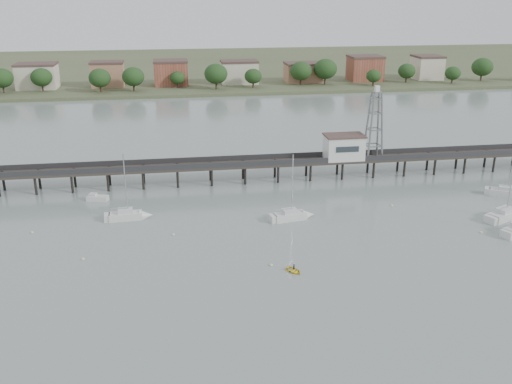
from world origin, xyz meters
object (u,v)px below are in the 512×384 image
sailboat_d (510,213)px  sailboat_e (512,194)px  yellow_dinghy (294,272)px  white_tender (97,198)px  lattice_tower (375,125)px  sailboat_c (296,216)px  pier (227,165)px  sailboat_b (132,216)px

sailboat_d → sailboat_e: (6.40, 9.50, 0.01)m
sailboat_d → yellow_dinghy: sailboat_d is taller
white_tender → yellow_dinghy: bearing=-32.8°
lattice_tower → sailboat_c: size_ratio=1.23×
pier → sailboat_e: size_ratio=11.28×
sailboat_d → yellow_dinghy: (-42.63, -14.65, -0.63)m
lattice_tower → sailboat_b: size_ratio=1.22×
lattice_tower → sailboat_c: lattice_tower is taller
sailboat_b → sailboat_e: sailboat_e is taller
yellow_dinghy → pier: bearing=66.6°
sailboat_d → sailboat_e: sailboat_d is taller
sailboat_c → white_tender: size_ratio=2.90×
sailboat_e → lattice_tower: bearing=172.8°
sailboat_c → sailboat_e: 44.70m
lattice_tower → yellow_dinghy: lattice_tower is taller
lattice_tower → yellow_dinghy: 50.42m
pier → sailboat_c: bearing=-66.3°
sailboat_c → white_tender: (-35.76, 15.05, -0.16)m
yellow_dinghy → sailboat_d: bearing=-11.5°
pier → lattice_tower: bearing=0.0°
sailboat_e → white_tender: 80.87m
pier → white_tender: size_ratio=34.68×
lattice_tower → white_tender: 58.93m
lattice_tower → pier: bearing=-180.0°
lattice_tower → sailboat_b: 54.35m
white_tender → sailboat_d: bearing=-0.0°
sailboat_e → yellow_dinghy: (-49.03, -24.15, -0.64)m
pier → sailboat_d: (47.77, -26.87, -3.16)m
sailboat_c → white_tender: bearing=147.0°
lattice_tower → white_tender: bearing=-173.0°
sailboat_b → lattice_tower: bearing=16.1°
lattice_tower → sailboat_d: 33.11m
pier → sailboat_c: sailboat_c is taller
lattice_tower → white_tender: (-57.54, -7.04, -10.62)m
lattice_tower → sailboat_d: (16.27, -26.87, -10.47)m
sailboat_d → sailboat_c: bearing=148.6°
pier → yellow_dinghy: 42.01m
pier → yellow_dinghy: bearing=-82.9°
sailboat_b → white_tender: sailboat_b is taller
sailboat_c → sailboat_e: (44.45, 4.72, -0.00)m
lattice_tower → sailboat_e: bearing=-37.5°
sailboat_e → yellow_dinghy: bearing=-123.5°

